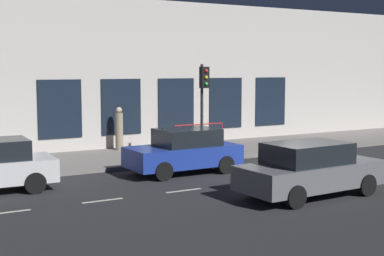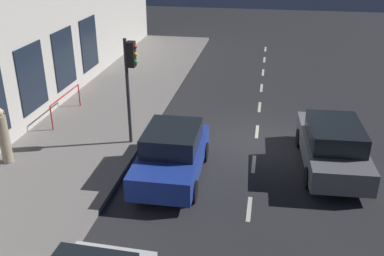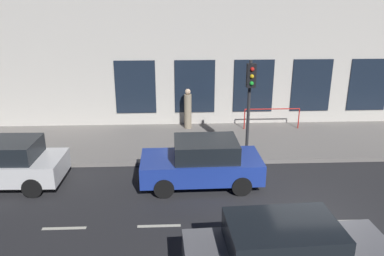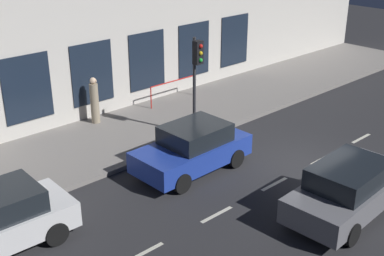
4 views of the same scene
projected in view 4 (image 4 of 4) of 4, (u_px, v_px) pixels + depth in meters
name	position (u px, v px, depth m)	size (l,w,h in m)	color
ground_plane	(305.00, 168.00, 17.15)	(60.00, 60.00, 0.00)	#28282B
sidewalk	(181.00, 116.00, 21.35)	(4.50, 32.00, 0.15)	gray
building_facade	(141.00, 27.00, 21.77)	(0.65, 32.00, 6.80)	beige
lane_centre_line	(322.00, 159.00, 17.77)	(0.12, 27.20, 0.01)	beige
traffic_light	(197.00, 66.00, 18.32)	(0.46, 0.32, 3.72)	#2D2D30
parked_car_1	(350.00, 188.00, 14.35)	(2.06, 4.57, 1.58)	slate
parked_car_2	(193.00, 148.00, 16.76)	(1.97, 4.00, 1.58)	#1E389E
pedestrian_0	(95.00, 101.00, 20.14)	(0.46, 0.46, 1.88)	gray
red_railing	(174.00, 85.00, 22.43)	(0.05, 2.59, 0.97)	red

